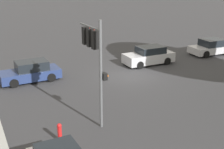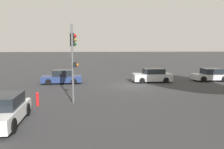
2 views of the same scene
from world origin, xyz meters
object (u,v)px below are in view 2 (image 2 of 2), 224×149
crossing_car_2 (62,77)px  fire_hydrant (37,99)px  crossing_car_1 (210,75)px  crossing_car_0 (152,76)px  traffic_signal (73,47)px  parked_car_0 (4,110)px

crossing_car_2 → fire_hydrant: 9.02m
fire_hydrant → crossing_car_1: bearing=-152.4°
crossing_car_0 → fire_hydrant: 13.75m
crossing_car_0 → crossing_car_1: (-6.98, -0.22, -0.04)m
crossing_car_1 → crossing_car_2: 16.90m
traffic_signal → fire_hydrant: 4.37m
traffic_signal → crossing_car_2: size_ratio=1.28×
fire_hydrant → parked_car_0: bearing=75.7°
parked_car_0 → fire_hydrant: parked_car_0 is taller
crossing_car_2 → fire_hydrant: bearing=84.7°
traffic_signal → fire_hydrant: size_ratio=5.95×
crossing_car_1 → crossing_car_0: bearing=3.3°
crossing_car_0 → crossing_car_1: crossing_car_0 is taller
crossing_car_0 → fire_hydrant: crossing_car_0 is taller
traffic_signal → crossing_car_0: bearing=40.5°
crossing_car_1 → traffic_signal: bearing=28.9°
parked_car_0 → fire_hydrant: (-0.87, -3.41, -0.22)m
crossing_car_1 → parked_car_0: (18.33, 12.52, 0.03)m
parked_car_0 → traffic_signal: bearing=143.9°
crossing_car_0 → crossing_car_2: crossing_car_0 is taller
crossing_car_2 → crossing_car_0: bearing=177.6°
crossing_car_1 → fire_hydrant: size_ratio=4.32×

